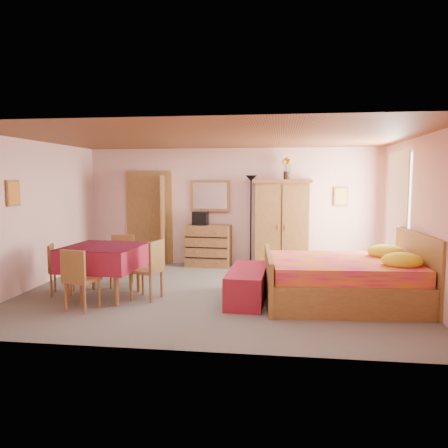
# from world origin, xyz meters

# --- Properties ---
(floor) EXTENTS (6.50, 6.50, 0.00)m
(floor) POSITION_xyz_m (0.00, 0.00, 0.00)
(floor) COLOR slate
(floor) RESTS_ON ground
(ceiling) EXTENTS (6.50, 6.50, 0.00)m
(ceiling) POSITION_xyz_m (0.00, 0.00, 2.60)
(ceiling) COLOR brown
(ceiling) RESTS_ON wall_back
(wall_back) EXTENTS (6.50, 0.10, 2.60)m
(wall_back) POSITION_xyz_m (0.00, 2.50, 1.30)
(wall_back) COLOR beige
(wall_back) RESTS_ON floor
(wall_front) EXTENTS (6.50, 0.10, 2.60)m
(wall_front) POSITION_xyz_m (0.00, -2.50, 1.30)
(wall_front) COLOR beige
(wall_front) RESTS_ON floor
(wall_left) EXTENTS (0.10, 5.00, 2.60)m
(wall_left) POSITION_xyz_m (-3.25, 0.00, 1.30)
(wall_left) COLOR beige
(wall_left) RESTS_ON floor
(wall_right) EXTENTS (0.10, 5.00, 2.60)m
(wall_right) POSITION_xyz_m (3.25, 0.00, 1.30)
(wall_right) COLOR beige
(wall_right) RESTS_ON floor
(doorway) EXTENTS (1.06, 0.12, 2.15)m
(doorway) POSITION_xyz_m (-1.90, 2.47, 1.02)
(doorway) COLOR #9E6B35
(doorway) RESTS_ON floor
(window) EXTENTS (0.08, 1.40, 1.95)m
(window) POSITION_xyz_m (3.21, 1.20, 1.45)
(window) COLOR white
(window) RESTS_ON wall_right
(picture_left) EXTENTS (0.04, 0.32, 0.42)m
(picture_left) POSITION_xyz_m (-3.22, -0.60, 1.70)
(picture_left) COLOR orange
(picture_left) RESTS_ON wall_left
(picture_back) EXTENTS (0.30, 0.04, 0.40)m
(picture_back) POSITION_xyz_m (2.35, 2.47, 1.55)
(picture_back) COLOR #D8BF59
(picture_back) RESTS_ON wall_back
(chest_of_drawers) EXTENTS (0.99, 0.54, 0.91)m
(chest_of_drawers) POSITION_xyz_m (-0.50, 2.24, 0.46)
(chest_of_drawers) COLOR brown
(chest_of_drawers) RESTS_ON floor
(wall_mirror) EXTENTS (0.89, 0.09, 0.70)m
(wall_mirror) POSITION_xyz_m (-0.50, 2.45, 1.55)
(wall_mirror) COLOR white
(wall_mirror) RESTS_ON wall_back
(stereo) EXTENTS (0.34, 0.26, 0.30)m
(stereo) POSITION_xyz_m (-0.68, 2.26, 1.06)
(stereo) COLOR black
(stereo) RESTS_ON chest_of_drawers
(floor_lamp) EXTENTS (0.27, 0.27, 2.00)m
(floor_lamp) POSITION_xyz_m (0.43, 2.29, 1.00)
(floor_lamp) COLOR black
(floor_lamp) RESTS_ON floor
(wardrobe) EXTENTS (1.24, 0.66, 1.92)m
(wardrobe) POSITION_xyz_m (1.10, 2.17, 0.96)
(wardrobe) COLOR olive
(wardrobe) RESTS_ON floor
(sunflower_vase) EXTENTS (0.19, 0.19, 0.46)m
(sunflower_vase) POSITION_xyz_m (1.18, 2.26, 2.15)
(sunflower_vase) COLOR gold
(sunflower_vase) RESTS_ON wardrobe
(bed) EXTENTS (2.52, 2.05, 1.11)m
(bed) POSITION_xyz_m (2.04, -0.27, 0.56)
(bed) COLOR #CD1464
(bed) RESTS_ON floor
(bench) EXTENTS (0.61, 1.53, 0.50)m
(bench) POSITION_xyz_m (0.56, -0.34, 0.25)
(bench) COLOR maroon
(bench) RESTS_ON floor
(dining_table) EXTENTS (1.24, 1.24, 0.85)m
(dining_table) POSITION_xyz_m (-1.77, -0.47, 0.42)
(dining_table) COLOR maroon
(dining_table) RESTS_ON floor
(chair_south) EXTENTS (0.50, 0.50, 0.92)m
(chair_south) POSITION_xyz_m (-1.83, -1.15, 0.46)
(chair_south) COLOR #A66638
(chair_south) RESTS_ON floor
(chair_north) EXTENTS (0.49, 0.49, 0.92)m
(chair_north) POSITION_xyz_m (-1.75, 0.26, 0.46)
(chair_north) COLOR #A97C39
(chair_north) RESTS_ON floor
(chair_west) EXTENTS (0.48, 0.48, 0.85)m
(chair_west) POSITION_xyz_m (-2.53, -0.39, 0.42)
(chair_west) COLOR olive
(chair_west) RESTS_ON floor
(chair_east) EXTENTS (0.52, 0.52, 0.96)m
(chair_east) POSITION_xyz_m (-1.06, -0.48, 0.48)
(chair_east) COLOR #945F32
(chair_east) RESTS_ON floor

